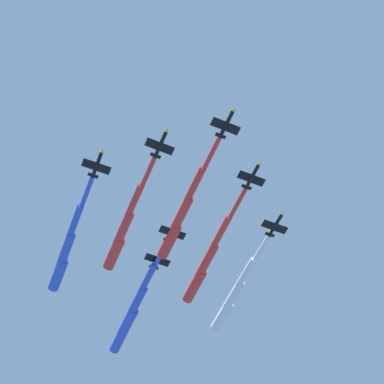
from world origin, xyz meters
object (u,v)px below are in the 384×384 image
jet_port_outer (138,300)px  jet_starboard_outer (128,320)px  jet_port_mid (234,295)px  jet_port_inner (207,260)px  jet_starboard_inner (124,227)px  jet_starboard_mid (67,248)px  jet_lead (182,213)px

jet_port_outer → jet_starboard_outer: 11.35m
jet_port_mid → jet_port_outer: jet_port_mid is taller
jet_port_mid → jet_port_inner: bearing=-167.6°
jet_starboard_inner → jet_starboard_mid: (-7.34, 18.82, -0.33)m
jet_lead → jet_starboard_outer: 49.09m
jet_port_outer → jet_starboard_outer: (4.66, 10.21, 1.70)m
jet_starboard_inner → jet_port_outer: (23.13, 18.55, -0.23)m
jet_starboard_mid → jet_port_inner: bearing=-38.0°
jet_port_inner → jet_port_outer: jet_port_inner is taller
jet_lead → jet_port_inner: jet_port_inner is taller
jet_starboard_inner → jet_port_outer: size_ratio=1.00×
jet_lead → jet_starboard_mid: bearing=114.5°
jet_lead → jet_starboard_outer: (19.04, 45.22, 1.49)m
jet_port_outer → jet_starboard_outer: bearing=65.4°
jet_starboard_mid → jet_lead: bearing=-65.5°
jet_port_mid → jet_port_outer: (-22.13, 23.63, -2.17)m
jet_lead → jet_starboard_inner: 18.64m
jet_port_inner → jet_starboard_inner: jet_port_inner is taller
jet_starboard_mid → jet_port_outer: size_ratio=1.03×
jet_lead → jet_starboard_outer: size_ratio=1.10×
jet_starboard_mid → jet_starboard_outer: jet_starboard_outer is taller
jet_lead → jet_starboard_inner: jet_starboard_inner is taller
jet_starboard_inner → jet_starboard_outer: 40.02m
jet_lead → jet_starboard_mid: jet_lead is taller
jet_lead → jet_starboard_inner: size_ratio=1.04×
jet_starboard_inner → jet_starboard_outer: bearing=46.0°
jet_starboard_inner → jet_port_outer: bearing=38.7°
jet_port_mid → jet_starboard_mid: size_ratio=0.96×
jet_starboard_inner → jet_port_outer: 29.65m
jet_port_inner → jet_starboard_mid: bearing=142.0°
jet_lead → jet_starboard_outer: bearing=67.2°
jet_port_mid → jet_starboard_outer: size_ratio=1.05×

